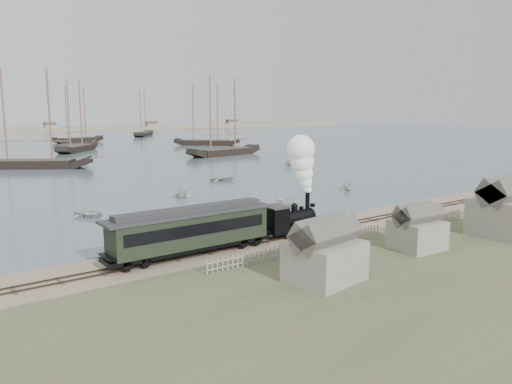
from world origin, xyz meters
TOP-DOWN VIEW (x-y plane):
  - ground at (0.00, 0.00)m, footprint 600.00×600.00m
  - rail_track at (0.00, -2.00)m, footprint 120.00×1.80m
  - picket_fence_west at (-6.50, -7.00)m, footprint 19.00×0.10m
  - picket_fence_east at (12.50, -7.50)m, footprint 15.00×0.10m
  - shed_left at (-10.00, -13.00)m, footprint 5.00×4.00m
  - shed_mid at (2.00, -12.00)m, footprint 4.00×3.50m
  - shed_right at (13.00, -14.00)m, footprint 6.00×5.00m
  - locomotive at (-2.31, -2.00)m, footprint 7.37×2.75m
  - passenger_coach at (-14.46, -2.00)m, footprint 14.70×2.83m
  - beached_dinghy at (0.63, 0.53)m, footprint 3.98×4.32m
  - rowboat_0 at (-16.31, 17.65)m, footprint 4.27×4.05m
  - rowboat_1 at (-2.09, 22.55)m, footprint 3.53×3.70m
  - rowboat_2 at (4.93, 8.57)m, footprint 3.13×3.08m
  - rowboat_3 at (10.83, 32.39)m, footprint 4.43×5.01m
  - rowboat_4 at (20.48, 13.18)m, footprint 3.77×3.85m
  - rowboat_5 at (34.32, 43.08)m, footprint 3.53×2.27m
  - schooner_2 at (-10.07, 70.89)m, footprint 22.23×17.28m
  - schooner_3 at (9.86, 106.02)m, footprint 16.51×17.81m
  - schooner_4 at (36.90, 71.51)m, footprint 22.60×8.57m
  - schooner_5 at (52.20, 105.56)m, footprint 18.85×18.75m
  - schooner_8 at (22.33, 145.22)m, footprint 19.02×8.29m
  - schooner_9 at (58.73, 170.06)m, footprint 16.08×18.74m

SIDE VIEW (x-z plane):
  - ground at x=0.00m, z-range 0.00..0.00m
  - picket_fence_west at x=-6.50m, z-range -0.60..0.60m
  - picket_fence_east at x=12.50m, z-range -0.60..0.60m
  - shed_left at x=-10.00m, z-range -2.05..2.05m
  - shed_mid at x=2.00m, z-range -1.80..1.80m
  - shed_right at x=13.00m, z-range -2.55..2.55m
  - rail_track at x=0.00m, z-range -0.04..0.12m
  - beached_dinghy at x=0.63m, z-range 0.00..0.73m
  - rowboat_0 at x=-16.31m, z-range 0.06..0.78m
  - rowboat_3 at x=10.83m, z-range 0.06..0.92m
  - rowboat_2 at x=4.93m, z-range 0.06..1.29m
  - rowboat_5 at x=34.32m, z-range 0.06..1.34m
  - rowboat_1 at x=-2.09m, z-range 0.06..1.58m
  - rowboat_4 at x=20.48m, z-range 0.06..1.60m
  - passenger_coach at x=-14.46m, z-range 0.46..4.03m
  - locomotive at x=-2.31m, z-range -0.35..8.84m
  - schooner_2 at x=-10.07m, z-range 0.06..20.06m
  - schooner_3 at x=9.86m, z-range 0.06..20.06m
  - schooner_4 at x=36.90m, z-range 0.06..20.06m
  - schooner_5 at x=52.20m, z-range 0.06..20.06m
  - schooner_8 at x=22.33m, z-range 0.06..20.06m
  - schooner_9 at x=58.73m, z-range 0.06..20.06m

